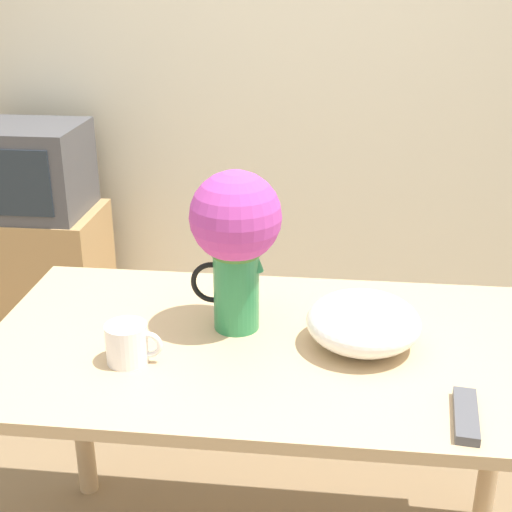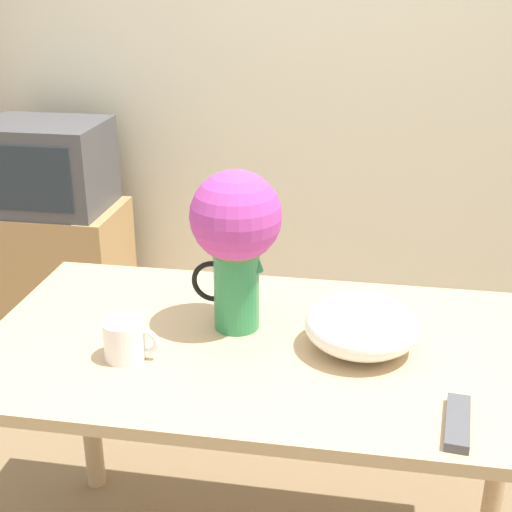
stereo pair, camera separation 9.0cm
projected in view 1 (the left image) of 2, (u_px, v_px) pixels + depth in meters
wall_back at (294, 41)px, 3.18m from camera, size 8.00×0.05×2.60m
table at (272, 382)px, 1.76m from camera, size 1.40×0.77×0.78m
flower_vase at (236, 232)px, 1.69m from camera, size 0.22×0.22×0.40m
coffee_mug at (128, 343)px, 1.62m from camera, size 0.13×0.10×0.09m
white_bowl at (363, 322)px, 1.68m from camera, size 0.27×0.27×0.12m
remote_control at (466, 415)px, 1.42m from camera, size 0.07×0.18×0.02m
tv_stand at (36, 270)px, 3.34m from camera, size 0.63×0.44×0.58m
tv_set at (23, 169)px, 3.15m from camera, size 0.54×0.43×0.39m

